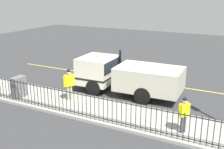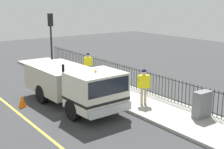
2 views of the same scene
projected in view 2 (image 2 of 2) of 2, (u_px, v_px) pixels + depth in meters
The scene contains 10 objects.
ground_plane at pixel (68, 104), 16.55m from camera, with size 53.61×53.61×0.00m, color #38383A.
sidewalk_slab at pixel (116, 92), 18.31m from camera, with size 2.84×24.37×0.15m, color #A3A099.
lane_marking at pixel (20, 114), 15.08m from camera, with size 0.12×21.93×0.01m, color yellow.
work_truck at pixel (76, 84), 15.82m from camera, with size 2.61×6.54×2.43m.
worker_standing at pixel (144, 83), 15.83m from camera, with size 0.57×0.47×1.82m.
pedestrian_distant at pixel (88, 62), 21.43m from camera, with size 0.50×0.45×1.64m.
iron_fence at pixel (133, 78), 18.83m from camera, with size 0.04×20.75×1.25m.
traffic_light_near at pixel (51, 32), 21.46m from camera, with size 0.33×0.26×4.21m.
utility_cabinet at pixel (202, 104), 14.18m from camera, with size 0.85×0.45×1.20m, color slate.
traffic_cone at pixel (22, 101), 16.02m from camera, with size 0.43×0.43×0.62m, color orange.
Camera 2 is at (-7.37, -14.07, 5.37)m, focal length 51.15 mm.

